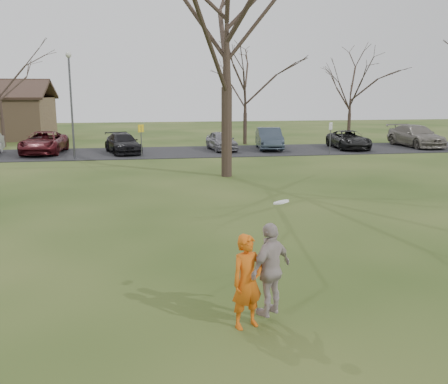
{
  "coord_description": "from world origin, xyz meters",
  "views": [
    {
      "loc": [
        -2.04,
        -7.98,
        3.98
      ],
      "look_at": [
        0.0,
        4.0,
        1.5
      ],
      "focal_mm": 39.33,
      "sensor_mm": 36.0,
      "label": 1
    }
  ],
  "objects": [
    {
      "name": "car_5",
      "position": [
        6.88,
        25.49,
        0.79
      ],
      "size": [
        2.2,
        4.7,
        1.49
      ],
      "primitive_type": "imported",
      "rotation": [
        0.0,
        0.0,
        -0.14
      ],
      "color": "#303B48",
      "rests_on": "parking_strip"
    },
    {
      "name": "sign_white",
      "position": [
        10.0,
        22.0,
        1.45
      ],
      "size": [
        0.35,
        0.35,
        2.08
      ],
      "color": "#47474C",
      "rests_on": "ground"
    },
    {
      "name": "catching_play",
      "position": [
        0.11,
        -0.2,
        0.98
      ],
      "size": [
        1.02,
        0.9,
        2.05
      ],
      "color": "#B3A2A1",
      "rests_on": "ground"
    },
    {
      "name": "sign_yellow",
      "position": [
        -2.0,
        22.0,
        1.45
      ],
      "size": [
        0.35,
        0.35,
        2.08
      ],
      "color": "#47474C",
      "rests_on": "ground"
    },
    {
      "name": "small_tree_row",
      "position": [
        4.38,
        30.06,
        3.89
      ],
      "size": [
        55.0,
        5.9,
        8.5
      ],
      "color": "#352821",
      "rests_on": "ground"
    },
    {
      "name": "car_6",
      "position": [
        12.52,
        24.83,
        0.68
      ],
      "size": [
        2.41,
        4.71,
        1.27
      ],
      "primitive_type": "imported",
      "rotation": [
        0.0,
        0.0,
        -0.07
      ],
      "color": "black",
      "rests_on": "parking_strip"
    },
    {
      "name": "parking_strip",
      "position": [
        0.0,
        25.0,
        0.02
      ],
      "size": [
        62.0,
        6.5,
        0.04
      ],
      "primitive_type": "cube",
      "color": "black",
      "rests_on": "ground"
    },
    {
      "name": "car_3",
      "position": [
        -3.2,
        24.92,
        0.68
      ],
      "size": [
        2.82,
        4.72,
        1.28
      ],
      "primitive_type": "imported",
      "rotation": [
        0.0,
        0.0,
        0.25
      ],
      "color": "black",
      "rests_on": "parking_strip"
    },
    {
      "name": "lamp_post",
      "position": [
        -6.0,
        22.5,
        3.97
      ],
      "size": [
        0.34,
        0.34,
        6.27
      ],
      "color": "#47474C",
      "rests_on": "ground"
    },
    {
      "name": "car_7",
      "position": [
        17.99,
        25.33,
        0.82
      ],
      "size": [
        2.43,
        5.47,
        1.56
      ],
      "primitive_type": "imported",
      "rotation": [
        0.0,
        0.0,
        0.05
      ],
      "color": "slate",
      "rests_on": "parking_strip"
    },
    {
      "name": "car_2",
      "position": [
        -8.27,
        25.55,
        0.75
      ],
      "size": [
        2.62,
        5.25,
        1.43
      ],
      "primitive_type": "imported",
      "rotation": [
        0.0,
        0.0,
        -0.05
      ],
      "color": "#4F1218",
      "rests_on": "parking_strip"
    },
    {
      "name": "big_tree",
      "position": [
        2.0,
        15.0,
        7.0
      ],
      "size": [
        9.0,
        9.0,
        14.0
      ],
      "primitive_type": null,
      "color": "#352821",
      "rests_on": "ground"
    },
    {
      "name": "player_defender",
      "position": [
        -0.33,
        -0.3,
        0.82
      ],
      "size": [
        0.7,
        0.58,
        1.65
      ],
      "primitive_type": "imported",
      "rotation": [
        0.0,
        0.0,
        0.36
      ],
      "color": "#D55A11",
      "rests_on": "ground"
    },
    {
      "name": "ground",
      "position": [
        0.0,
        0.0,
        0.0
      ],
      "size": [
        120.0,
        120.0,
        0.0
      ],
      "primitive_type": "plane",
      "color": "#1E380F",
      "rests_on": "ground"
    },
    {
      "name": "car_4",
      "position": [
        3.46,
        25.37,
        0.7
      ],
      "size": [
        1.96,
        4.0,
        1.31
      ],
      "primitive_type": "imported",
      "rotation": [
        0.0,
        0.0,
        0.11
      ],
      "color": "gray",
      "rests_on": "parking_strip"
    }
  ]
}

